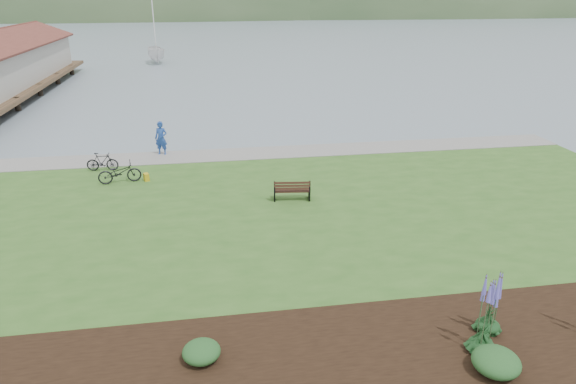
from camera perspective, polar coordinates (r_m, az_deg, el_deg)
name	(u,v)px	position (r m, az deg, el deg)	size (l,w,h in m)	color
ground	(272,212)	(21.18, -1.75, -2.22)	(600.00, 600.00, 0.00)	slate
lawn	(279,228)	(19.30, -0.96, -4.03)	(34.00, 20.00, 0.40)	#315E21
shoreline_path	(255,153)	(27.47, -3.67, 4.32)	(34.00, 2.20, 0.03)	gray
garden_bed	(448,348)	(13.59, 17.34, -16.25)	(24.00, 4.40, 0.04)	black
far_hillside	(265,16)	(190.75, -2.61, 18.97)	(580.00, 80.00, 38.00)	#324E2B
park_bench	(292,190)	(21.10, 0.45, 0.22)	(1.55, 0.78, 0.92)	black
person	(161,135)	(27.76, -13.95, 6.12)	(0.76, 0.52, 2.09)	#1F4292
bicycle_a	(119,172)	(24.26, -18.22, 2.08)	(1.88, 0.66, 0.98)	black
bicycle_b	(102,162)	(26.21, -19.94, 3.18)	(1.50, 0.43, 0.90)	black
sailboat	(157,63)	(67.91, -14.30, 13.69)	(9.07, 9.23, 23.90)	silver
pannier	(146,177)	(24.30, -15.46, 1.61)	(0.20, 0.32, 0.34)	gold
echium_0	(485,318)	(13.26, 21.09, -12.94)	(0.62, 0.62, 2.35)	#123417
echium_1	(491,306)	(14.07, 21.61, -11.73)	(0.62, 0.62, 1.74)	#123417
shrub_0	(201,352)	(12.70, -9.60, -17.10)	(0.90, 0.90, 0.45)	#1E4C21
shrub_1	(496,362)	(13.07, 22.12, -17.08)	(1.09, 1.09, 0.54)	#1E4C21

